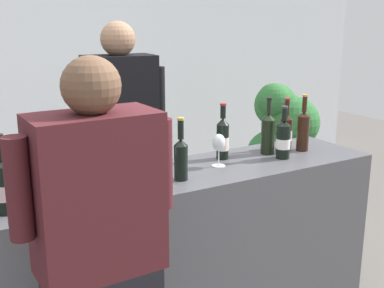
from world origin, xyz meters
The scene contains 17 objects.
wall_back centered at (0.00, 2.60, 1.40)m, with size 8.00×0.10×2.80m, color silver.
counter centered at (0.00, 0.00, 0.47)m, with size 2.50×0.55×0.95m, color #4C4C51.
wine_bottle_0 centered at (-0.29, 0.04, 1.07)m, with size 0.07×0.07×0.34m.
wine_bottle_1 centered at (0.74, -0.06, 1.06)m, with size 0.08×0.08×0.31m.
wine_bottle_2 centered at (0.96, 0.02, 1.08)m, with size 0.07×0.07×0.35m.
wine_bottle_3 centered at (0.90, 0.11, 1.06)m, with size 0.08×0.08×0.32m.
wine_bottle_4 centered at (0.72, 0.07, 1.08)m, with size 0.08×0.08×0.34m.
wine_bottle_5 centered at (-0.63, -0.10, 1.07)m, with size 0.08×0.08×0.34m.
wine_bottle_6 centered at (-0.47, -0.16, 1.08)m, with size 0.07×0.07×0.36m.
wine_bottle_7 centered at (0.42, 0.11, 1.07)m, with size 0.07×0.07×0.33m.
wine_bottle_8 centered at (-0.82, -0.11, 1.07)m, with size 0.07×0.07×0.34m.
wine_bottle_9 centered at (0.03, -0.10, 1.07)m, with size 0.07×0.07×0.32m.
wine_glass centered at (0.32, 0.00, 1.08)m, with size 0.08×0.08×0.18m.
ice_bucket centered at (-0.57, 0.14, 1.06)m, with size 0.24×0.24×0.21m.
person_server centered at (-0.03, 0.53, 0.85)m, with size 0.57×0.27×1.73m.
person_guest centered at (-0.59, -0.62, 0.80)m, with size 0.59×0.25×1.63m.
potted_shrub centered at (1.62, 0.98, 0.82)m, with size 0.62×0.51×1.22m.
Camera 1 is at (-1.10, -2.15, 1.75)m, focal length 45.24 mm.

